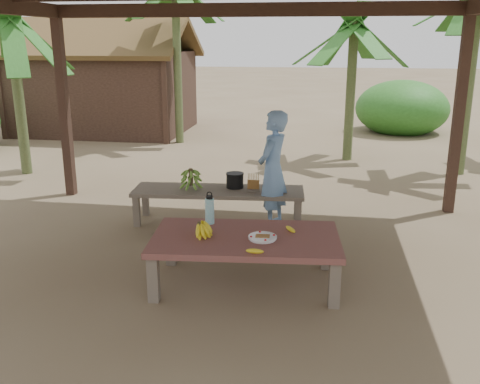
% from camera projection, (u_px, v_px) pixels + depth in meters
% --- Properties ---
extents(ground, '(80.00, 80.00, 0.00)m').
position_uv_depth(ground, '(221.00, 265.00, 5.72)').
color(ground, brown).
rests_on(ground, ground).
extents(work_table, '(1.88, 1.15, 0.50)m').
position_uv_depth(work_table, '(246.00, 242.00, 5.17)').
color(work_table, brown).
rests_on(work_table, ground).
extents(bench, '(2.24, 0.77, 0.45)m').
position_uv_depth(bench, '(218.00, 194.00, 6.93)').
color(bench, brown).
rests_on(bench, ground).
extents(ripe_banana_bunch, '(0.25, 0.22, 0.15)m').
position_uv_depth(ripe_banana_bunch, '(199.00, 228.00, 5.14)').
color(ripe_banana_bunch, yellow).
rests_on(ripe_banana_bunch, work_table).
extents(plate, '(0.27, 0.27, 0.04)m').
position_uv_depth(plate, '(263.00, 238.00, 5.06)').
color(plate, white).
rests_on(plate, work_table).
extents(loose_banana_front, '(0.17, 0.10, 0.04)m').
position_uv_depth(loose_banana_front, '(255.00, 251.00, 4.73)').
color(loose_banana_front, yellow).
rests_on(loose_banana_front, work_table).
extents(loose_banana_side, '(0.13, 0.13, 0.04)m').
position_uv_depth(loose_banana_side, '(291.00, 229.00, 5.27)').
color(loose_banana_side, yellow).
rests_on(loose_banana_side, work_table).
extents(water_flask, '(0.09, 0.09, 0.34)m').
position_uv_depth(water_flask, '(210.00, 210.00, 5.46)').
color(water_flask, '#3BADB9').
rests_on(water_flask, work_table).
extents(green_banana_stalk, '(0.27, 0.27, 0.28)m').
position_uv_depth(green_banana_stalk, '(191.00, 178.00, 6.90)').
color(green_banana_stalk, '#598C2D').
rests_on(green_banana_stalk, bench).
extents(cooking_pot, '(0.22, 0.22, 0.19)m').
position_uv_depth(cooking_pot, '(235.00, 181.00, 6.97)').
color(cooking_pot, black).
rests_on(cooking_pot, bench).
extents(skewer_rack, '(0.19, 0.09, 0.24)m').
position_uv_depth(skewer_rack, '(253.00, 182.00, 6.80)').
color(skewer_rack, '#A57F47').
rests_on(skewer_rack, bench).
extents(woman, '(0.51, 0.63, 1.49)m').
position_uv_depth(woman, '(273.00, 170.00, 6.68)').
color(woman, '#6F99D2').
rests_on(woman, ground).
extents(hut, '(4.40, 3.43, 2.85)m').
position_uv_depth(hut, '(106.00, 88.00, 13.67)').
color(hut, black).
rests_on(hut, ground).
extents(banana_plant_ne, '(1.80, 1.80, 3.33)m').
position_uv_depth(banana_plant_ne, '(478.00, 6.00, 8.76)').
color(banana_plant_ne, '#596638').
rests_on(banana_plant_ne, ground).
extents(banana_plant_n, '(1.80, 1.80, 2.84)m').
position_uv_depth(banana_plant_n, '(354.00, 37.00, 10.02)').
color(banana_plant_n, '#596638').
rests_on(banana_plant_n, ground).
extents(banana_plant_w, '(1.80, 1.80, 2.86)m').
position_uv_depth(banana_plant_w, '(12.00, 35.00, 8.93)').
color(banana_plant_w, '#596638').
rests_on(banana_plant_w, ground).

